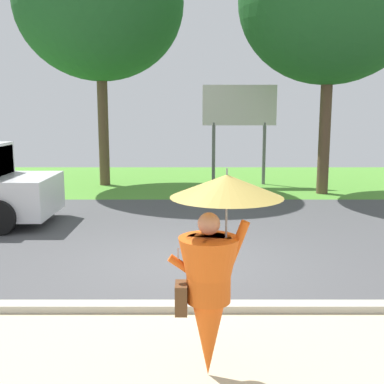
# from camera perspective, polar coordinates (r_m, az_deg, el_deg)

# --- Properties ---
(ground_plane) EXTENTS (40.00, 22.00, 0.20)m
(ground_plane) POSITION_cam_1_polar(r_m,az_deg,el_deg) (11.41, -0.73, -4.01)
(ground_plane) COLOR #4C4C4F
(monk_pedestrian) EXTENTS (1.12, 1.09, 2.13)m
(monk_pedestrian) POSITION_cam_1_polar(r_m,az_deg,el_deg) (4.79, 2.38, -9.01)
(monk_pedestrian) COLOR #E55B19
(monk_pedestrian) RESTS_ON ground_plane
(roadside_billboard) EXTENTS (2.60, 0.12, 3.50)m
(roadside_billboard) POSITION_cam_1_polar(r_m,az_deg,el_deg) (17.21, 5.49, 9.36)
(roadside_billboard) COLOR slate
(roadside_billboard) RESTS_ON ground_plane
(tree_center_back) EXTENTS (5.66, 5.66, 8.76)m
(tree_center_back) POSITION_cam_1_polar(r_m,az_deg,el_deg) (17.60, -11.07, 21.10)
(tree_center_back) COLOR brown
(tree_center_back) RESTS_ON ground_plane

